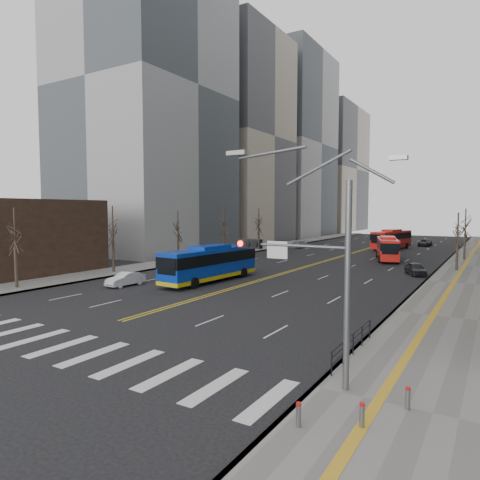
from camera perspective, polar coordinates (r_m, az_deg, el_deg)
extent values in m
plane|color=black|center=(25.04, -24.24, -12.35)|extent=(220.00, 220.00, 0.00)
cube|color=slate|center=(58.92, 28.73, -3.12)|extent=(7.00, 130.00, 0.15)
cube|color=slate|center=(69.23, -0.64, -1.62)|extent=(5.00, 130.00, 0.15)
cube|color=silver|center=(27.94, -28.44, -10.77)|extent=(0.70, 4.00, 0.01)
cube|color=silver|center=(25.99, -25.75, -11.78)|extent=(0.70, 4.00, 0.01)
cube|color=silver|center=(24.10, -22.61, -12.93)|extent=(0.70, 4.00, 0.01)
cube|color=silver|center=(22.31, -18.91, -14.21)|extent=(0.70, 4.00, 0.01)
cube|color=silver|center=(20.64, -14.54, -15.64)|extent=(0.70, 4.00, 0.01)
cube|color=silver|center=(19.11, -9.37, -17.20)|extent=(0.70, 4.00, 0.01)
cube|color=silver|center=(17.77, -3.24, -18.84)|extent=(0.70, 4.00, 0.01)
cube|color=silver|center=(16.65, 3.93, -20.48)|extent=(0.70, 4.00, 0.01)
cube|color=gold|center=(71.71, 14.83, -1.61)|extent=(0.15, 100.00, 0.01)
cube|color=gold|center=(71.59, 15.14, -1.63)|extent=(0.15, 100.00, 0.01)
cube|color=#9A9A9C|center=(76.27, -12.58, 18.45)|extent=(22.00, 24.00, 52.00)
cube|color=#AEA18C|center=(95.59, -1.39, 13.13)|extent=(22.00, 22.00, 44.00)
cube|color=#9A9A9C|center=(118.83, 6.24, 12.30)|extent=(20.00, 26.00, 48.00)
cube|color=#AEA18C|center=(147.45, 11.92, 9.06)|extent=(18.00, 30.00, 40.00)
cylinder|color=slate|center=(16.44, 14.12, -6.29)|extent=(0.24, 0.24, 8.00)
cylinder|color=slate|center=(17.04, 6.96, -0.75)|extent=(4.50, 0.12, 0.12)
cube|color=black|center=(17.92, 1.27, -0.49)|extent=(1.10, 0.28, 0.38)
cylinder|color=#FF190C|center=(17.96, 0.05, -0.47)|extent=(0.24, 0.08, 0.24)
cylinder|color=black|center=(17.79, 1.01, -0.52)|extent=(0.24, 0.08, 0.24)
cylinder|color=black|center=(17.61, 2.00, -0.57)|extent=(0.24, 0.08, 0.24)
cube|color=silver|center=(17.33, 5.00, -1.32)|extent=(0.90, 0.06, 0.70)
cube|color=#999993|center=(18.33, -0.37, 11.52)|extent=(0.90, 0.35, 0.18)
cube|color=black|center=(21.08, 14.88, -11.97)|extent=(0.04, 6.00, 0.04)
cylinder|color=black|center=(18.50, 12.12, -15.84)|extent=(0.06, 0.06, 1.00)
cylinder|color=black|center=(19.85, 13.59, -14.47)|extent=(0.06, 0.06, 1.00)
cylinder|color=black|center=(21.22, 14.86, -13.27)|extent=(0.06, 0.06, 1.00)
cylinder|color=black|center=(22.60, 15.96, -12.20)|extent=(0.06, 0.06, 1.00)
cylinder|color=black|center=(24.00, 16.93, -11.26)|extent=(0.06, 0.06, 1.00)
cylinder|color=slate|center=(14.52, 7.81, -22.21)|extent=(0.16, 0.16, 0.70)
cylinder|color=#B2140F|center=(14.36, 7.83, -20.85)|extent=(0.17, 0.17, 0.10)
cylinder|color=slate|center=(14.88, 15.95, -21.67)|extent=(0.16, 0.16, 0.70)
cylinder|color=#B2140F|center=(14.72, 15.99, -20.33)|extent=(0.17, 0.17, 0.10)
cylinder|color=slate|center=(16.47, 21.46, -19.17)|extent=(0.16, 0.16, 0.70)
cylinder|color=#B2140F|center=(16.33, 21.50, -17.94)|extent=(0.17, 0.17, 0.10)
cylinder|color=#30261D|center=(42.16, -27.69, -3.28)|extent=(0.28, 0.28, 3.75)
cylinder|color=#30261D|center=(48.69, -16.54, -1.97)|extent=(0.28, 0.28, 3.90)
cylinder|color=#30261D|center=(56.63, -8.26, -1.17)|extent=(0.28, 0.28, 3.60)
cylinder|color=#30261D|center=(65.44, -2.12, -0.26)|extent=(0.28, 0.28, 4.00)
cylinder|color=#30261D|center=(74.85, 2.52, 0.21)|extent=(0.28, 0.28, 3.80)
cylinder|color=#30261D|center=(53.87, 26.95, -1.89)|extent=(0.28, 0.28, 3.50)
cylinder|color=#30261D|center=(65.78, 27.76, -0.81)|extent=(0.28, 0.28, 3.75)
cube|color=#0B33AD|center=(41.38, -3.96, -3.10)|extent=(3.20, 12.12, 2.85)
cube|color=black|center=(41.31, -3.96, -2.33)|extent=(3.26, 12.14, 1.02)
cube|color=#0B33AD|center=(41.22, -3.97, -0.99)|extent=(2.24, 4.31, 0.40)
cube|color=#D3B60B|center=(41.55, -3.95, -4.77)|extent=(3.26, 12.14, 0.35)
cylinder|color=black|center=(39.51, -8.87, -5.34)|extent=(0.36, 1.02, 1.00)
cylinder|color=black|center=(37.85, -6.11, -5.73)|extent=(0.36, 1.02, 1.00)
cylinder|color=black|center=(45.31, -2.15, -4.09)|extent=(0.36, 1.02, 1.00)
cylinder|color=black|center=(43.88, 0.47, -4.36)|extent=(0.36, 1.02, 1.00)
cube|color=red|center=(61.97, 19.05, -1.03)|extent=(5.09, 10.51, 2.64)
cube|color=black|center=(61.92, 19.06, -0.54)|extent=(5.15, 10.54, 0.96)
cube|color=red|center=(61.86, 19.08, 0.28)|extent=(2.79, 3.97, 0.40)
cylinder|color=black|center=(58.75, 18.10, -2.42)|extent=(0.57, 1.04, 1.00)
cylinder|color=black|center=(58.91, 20.37, -2.45)|extent=(0.57, 1.04, 1.00)
cylinder|color=black|center=(65.27, 17.82, -1.78)|extent=(0.57, 1.04, 1.00)
cylinder|color=black|center=(65.42, 19.86, -1.82)|extent=(0.57, 1.04, 1.00)
cube|color=red|center=(79.03, 19.54, 0.09)|extent=(4.76, 11.32, 2.86)
cube|color=black|center=(78.99, 19.55, 0.50)|extent=(4.82, 11.35, 1.03)
cube|color=red|center=(78.94, 19.57, 1.20)|extent=(2.77, 4.20, 0.40)
cylinder|color=black|center=(76.44, 17.59, -0.95)|extent=(0.50, 1.04, 1.00)
cylinder|color=black|center=(75.39, 19.31, -1.06)|extent=(0.50, 1.04, 1.00)
cylinder|color=black|center=(82.85, 19.72, -0.63)|extent=(0.50, 1.04, 1.00)
cylinder|color=black|center=(81.88, 21.33, -0.72)|extent=(0.50, 1.04, 1.00)
imported|color=silver|center=(40.45, -15.02, -5.04)|extent=(1.58, 3.88, 1.25)
imported|color=black|center=(49.11, 22.36, -3.56)|extent=(3.06, 4.22, 1.34)
imported|color=gray|center=(77.59, 7.70, -0.63)|extent=(2.74, 4.67, 1.27)
imported|color=black|center=(88.90, 23.42, -0.33)|extent=(2.15, 4.64, 1.29)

